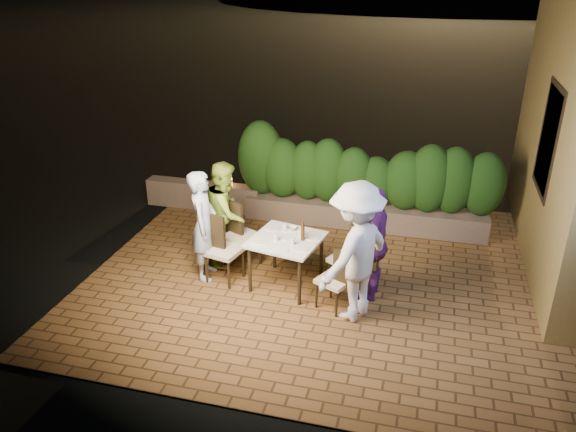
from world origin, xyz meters
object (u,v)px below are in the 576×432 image
(beer_bottle, at_px, (303,231))
(parapet_lamp, at_px, (229,182))
(bowl, at_px, (291,228))
(diner_blue, at_px, (204,225))
(dining_table, at_px, (286,262))
(chair_left_back, at_px, (242,235))
(diner_green, at_px, (226,213))
(chair_left_front, at_px, (224,249))
(chair_right_back, at_px, (350,258))
(diner_white, at_px, (355,252))
(diner_purple, at_px, (374,243))
(chair_right_front, at_px, (334,279))

(beer_bottle, relative_size, parapet_lamp, 2.02)
(bowl, bearing_deg, parapet_lamp, 129.98)
(diner_blue, bearing_deg, dining_table, -98.70)
(chair_left_back, distance_m, diner_green, 0.41)
(diner_blue, distance_m, parapet_lamp, 2.38)
(parapet_lamp, bearing_deg, chair_left_front, -71.81)
(bowl, height_order, chair_left_back, chair_left_back)
(bowl, height_order, chair_left_front, chair_left_front)
(chair_left_front, height_order, chair_left_back, chair_left_front)
(chair_right_back, relative_size, diner_white, 0.55)
(beer_bottle, xyz_separation_m, diner_blue, (-1.44, -0.05, -0.07))
(diner_white, distance_m, parapet_lamp, 3.91)
(diner_green, bearing_deg, diner_purple, -109.74)
(diner_white, bearing_deg, bowl, -97.52)
(dining_table, bearing_deg, diner_green, 155.20)
(diner_blue, xyz_separation_m, diner_green, (0.14, 0.53, -0.02))
(chair_left_front, height_order, diner_white, diner_white)
(dining_table, bearing_deg, parapet_lamp, 126.33)
(chair_left_front, bearing_deg, diner_purple, 16.58)
(chair_left_front, height_order, diner_green, diner_green)
(bowl, relative_size, diner_white, 0.08)
(chair_left_back, distance_m, chair_right_back, 1.72)
(beer_bottle, distance_m, diner_white, 0.95)
(chair_right_front, bearing_deg, chair_right_back, -80.01)
(chair_right_back, bearing_deg, diner_green, 17.92)
(chair_right_back, relative_size, diner_purple, 0.64)
(bowl, bearing_deg, diner_purple, -11.29)
(dining_table, relative_size, chair_right_front, 1.05)
(chair_left_back, height_order, diner_green, diner_green)
(bowl, relative_size, diner_purple, 0.10)
(diner_white, xyz_separation_m, parapet_lamp, (-2.71, 2.79, -0.37))
(chair_left_front, xyz_separation_m, diner_white, (1.94, -0.42, 0.43))
(chair_right_front, xyz_separation_m, diner_white, (0.27, -0.12, 0.50))
(chair_left_front, relative_size, diner_blue, 0.61)
(beer_bottle, relative_size, diner_green, 0.18)
(diner_blue, xyz_separation_m, diner_purple, (2.41, 0.08, -0.01))
(parapet_lamp, bearing_deg, beer_bottle, -49.93)
(beer_bottle, height_order, parapet_lamp, beer_bottle)
(diner_green, bearing_deg, dining_table, -123.47)
(bowl, distance_m, chair_left_back, 0.84)
(dining_table, relative_size, diner_purple, 0.57)
(dining_table, height_order, beer_bottle, beer_bottle)
(beer_bottle, bearing_deg, bowl, 130.69)
(beer_bottle, relative_size, chair_left_back, 0.28)
(bowl, xyz_separation_m, diner_purple, (1.22, -0.24, 0.04))
(chair_left_back, height_order, chair_right_front, chair_left_back)
(diner_blue, bearing_deg, chair_right_back, -97.01)
(diner_green, height_order, parapet_lamp, diner_green)
(chair_left_back, xyz_separation_m, diner_green, (-0.27, 0.09, 0.30))
(chair_left_back, bearing_deg, chair_left_front, -76.00)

